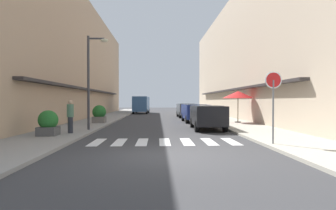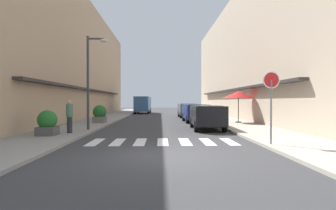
{
  "view_description": "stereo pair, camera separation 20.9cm",
  "coord_description": "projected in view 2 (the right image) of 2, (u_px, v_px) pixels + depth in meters",
  "views": [
    {
      "loc": [
        -0.3,
        -8.93,
        1.74
      ],
      "look_at": [
        0.42,
        10.61,
        1.47
      ],
      "focal_mm": 30.25,
      "sensor_mm": 36.0,
      "label": 1
    },
    {
      "loc": [
        -0.09,
        -8.94,
        1.74
      ],
      "look_at": [
        0.42,
        10.61,
        1.47
      ],
      "focal_mm": 30.25,
      "sensor_mm": 36.0,
      "label": 2
    }
  ],
  "objects": [
    {
      "name": "building_row_right",
      "position": [
        257.0,
        58.0,
        28.05
      ],
      "size": [
        5.5,
        41.87,
        11.98
      ],
      "color": "#C6B299",
      "rests_on": "ground_plane"
    },
    {
      "name": "building_row_left",
      "position": [
        65.0,
        60.0,
        27.56
      ],
      "size": [
        5.5,
        41.87,
        11.52
      ],
      "color": "tan",
      "rests_on": "ground_plane"
    },
    {
      "name": "cafe_umbrella",
      "position": [
        238.0,
        95.0,
        21.31
      ],
      "size": [
        2.34,
        2.34,
        2.38
      ],
      "color": "#262626",
      "rests_on": "sidewalk_right"
    },
    {
      "name": "round_street_sign",
      "position": [
        271.0,
        88.0,
        10.65
      ],
      "size": [
        0.65,
        0.07,
        2.74
      ],
      "color": "slate",
      "rests_on": "sidewalk_right"
    },
    {
      "name": "sidewalk_right",
      "position": [
        218.0,
        119.0,
        26.81
      ],
      "size": [
        3.17,
        62.02,
        0.12
      ],
      "primitive_type": "cube",
      "color": "#ADA899",
      "rests_on": "ground_plane"
    },
    {
      "name": "parked_car_near",
      "position": [
        207.0,
        115.0,
        17.18
      ],
      "size": [
        1.89,
        4.16,
        1.47
      ],
      "color": "black",
      "rests_on": "ground_plane"
    },
    {
      "name": "planter_midblock",
      "position": [
        100.0,
        114.0,
        21.18
      ],
      "size": [
        1.01,
        1.01,
        1.32
      ],
      "color": "slate",
      "rests_on": "sidewalk_left"
    },
    {
      "name": "sidewalk_left",
      "position": [
        104.0,
        119.0,
        26.53
      ],
      "size": [
        3.17,
        62.02,
        0.12
      ],
      "primitive_type": "cube",
      "color": "gray",
      "rests_on": "ground_plane"
    },
    {
      "name": "parked_car_far",
      "position": [
        187.0,
        109.0,
        29.94
      ],
      "size": [
        1.85,
        4.2,
        1.47
      ],
      "color": "#4C5156",
      "rests_on": "ground_plane"
    },
    {
      "name": "ground_plane",
      "position": [
        162.0,
        119.0,
        26.67
      ],
      "size": [
        97.46,
        97.46,
        0.0
      ],
      "primitive_type": "plane",
      "color": "#38383A"
    },
    {
      "name": "street_lamp",
      "position": [
        91.0,
        72.0,
        16.03
      ],
      "size": [
        1.19,
        0.28,
        5.3
      ],
      "color": "#38383D",
      "rests_on": "sidewalk_left"
    },
    {
      "name": "planter_corner",
      "position": [
        47.0,
        123.0,
        13.36
      ],
      "size": [
        0.92,
        0.92,
        1.19
      ],
      "color": "#4C4C4C",
      "rests_on": "sidewalk_left"
    },
    {
      "name": "parked_car_mid",
      "position": [
        195.0,
        111.0,
        23.19
      ],
      "size": [
        1.9,
        4.21,
        1.47
      ],
      "color": "navy",
      "rests_on": "ground_plane"
    },
    {
      "name": "delivery_van",
      "position": [
        143.0,
        103.0,
        39.68
      ],
      "size": [
        2.17,
        5.47,
        2.37
      ],
      "color": "#33598C",
      "rests_on": "ground_plane"
    },
    {
      "name": "pedestrian_walking_near",
      "position": [
        70.0,
        116.0,
        14.33
      ],
      "size": [
        0.34,
        0.34,
        1.68
      ],
      "rotation": [
        0.0,
        0.0,
        4.18
      ],
      "color": "#282B33",
      "rests_on": "sidewalk_left"
    },
    {
      "name": "crosswalk",
      "position": [
        163.0,
        142.0,
        12.01
      ],
      "size": [
        6.15,
        2.2,
        0.01
      ],
      "color": "silver",
      "rests_on": "ground_plane"
    }
  ]
}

